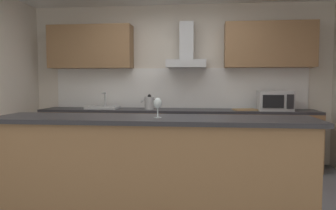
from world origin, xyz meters
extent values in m
cube|color=slate|center=(0.00, 0.00, -0.01)|extent=(5.91, 4.85, 0.02)
cube|color=silver|center=(0.00, 1.98, 1.30)|extent=(5.91, 0.12, 2.60)
cube|color=white|center=(0.00, 1.91, 1.23)|extent=(4.17, 0.02, 0.66)
cube|color=olive|center=(0.00, 1.60, 0.43)|extent=(4.32, 0.60, 0.86)
cube|color=#28282D|center=(0.00, 1.60, 0.88)|extent=(4.32, 0.60, 0.04)
cube|color=olive|center=(-0.02, -0.67, 0.49)|extent=(2.81, 0.52, 0.98)
cube|color=#28282D|center=(-0.02, -0.67, 1.00)|extent=(2.91, 0.64, 0.04)
cube|color=olive|center=(-1.44, 1.75, 1.91)|extent=(1.38, 0.32, 0.70)
cube|color=olive|center=(1.44, 1.75, 1.91)|extent=(1.38, 0.32, 0.70)
cube|color=slate|center=(0.15, 1.58, 0.46)|extent=(0.60, 0.56, 0.80)
cube|color=black|center=(0.15, 1.29, 0.40)|extent=(0.50, 0.02, 0.48)
cube|color=#B7BABC|center=(0.15, 1.29, 0.80)|extent=(0.54, 0.02, 0.09)
cylinder|color=#B7BABC|center=(0.15, 1.26, 0.64)|extent=(0.49, 0.02, 0.02)
cube|color=white|center=(-1.72, 1.58, 0.42)|extent=(0.58, 0.56, 0.85)
cube|color=silver|center=(-1.72, 1.29, 0.43)|extent=(0.55, 0.02, 0.80)
cylinder|color=#B7BABC|center=(-1.50, 1.27, 0.47)|extent=(0.02, 0.02, 0.38)
cube|color=#B7BABC|center=(1.50, 1.55, 1.05)|extent=(0.50, 0.36, 0.30)
cube|color=black|center=(1.44, 1.36, 1.05)|extent=(0.30, 0.02, 0.19)
cube|color=black|center=(1.68, 1.36, 1.05)|extent=(0.10, 0.01, 0.21)
cube|color=silver|center=(-1.19, 1.58, 0.92)|extent=(0.50, 0.40, 0.04)
cylinder|color=#B7BABC|center=(-1.19, 1.71, 1.03)|extent=(0.03, 0.03, 0.26)
cylinder|color=#B7BABC|center=(-1.19, 1.63, 1.15)|extent=(0.03, 0.16, 0.03)
cylinder|color=#B7BABC|center=(-0.42, 1.54, 1.00)|extent=(0.15, 0.15, 0.20)
sphere|color=black|center=(-0.42, 1.54, 1.11)|extent=(0.06, 0.06, 0.06)
cone|color=#B7BABC|center=(-0.52, 1.54, 1.04)|extent=(0.09, 0.04, 0.07)
torus|color=black|center=(-0.33, 1.54, 1.01)|extent=(0.11, 0.02, 0.11)
cube|color=#B7BABC|center=(0.15, 1.68, 1.62)|extent=(0.62, 0.45, 0.12)
cube|color=#B7BABC|center=(0.15, 1.73, 1.98)|extent=(0.22, 0.22, 0.60)
cylinder|color=silver|center=(0.03, -0.71, 1.02)|extent=(0.07, 0.07, 0.01)
cylinder|color=silver|center=(0.03, -0.71, 1.07)|extent=(0.01, 0.01, 0.09)
ellipsoid|color=silver|center=(0.03, -0.71, 1.15)|extent=(0.08, 0.08, 0.10)
cube|color=tan|center=(1.06, 1.55, 0.91)|extent=(0.38, 0.29, 0.02)
camera|label=1|loc=(0.46, -3.65, 1.34)|focal=35.79mm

